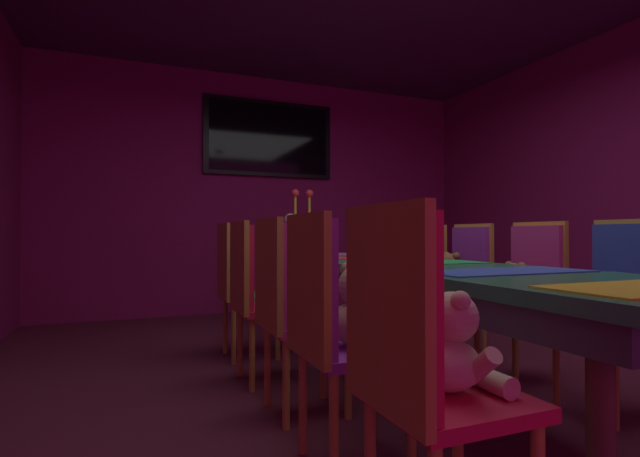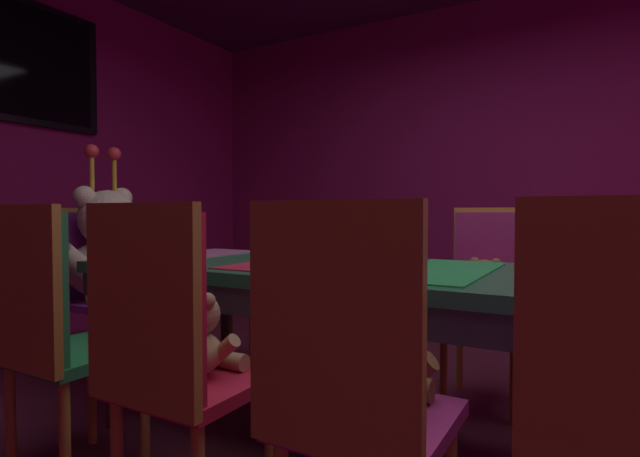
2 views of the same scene
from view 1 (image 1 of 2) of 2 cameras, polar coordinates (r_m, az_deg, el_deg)
ground_plane at (r=2.84m, az=12.16°, el=-19.30°), size 7.90×7.90×0.00m
wall_back at (r=5.66m, az=-6.49°, el=4.27°), size 5.20×0.12×2.80m
banquet_table at (r=2.70m, az=12.12°, el=-5.98°), size 0.90×3.07×0.75m
chair_left_0 at (r=1.31m, az=11.01°, el=-14.23°), size 0.42×0.41×0.98m
teddy_left_0 at (r=1.40m, az=16.13°, el=-13.93°), size 0.24×0.31×0.29m
chair_left_1 at (r=1.82m, az=0.72°, el=-10.44°), size 0.42×0.41×0.98m
teddy_left_1 at (r=1.88m, az=4.91°, el=-10.01°), size 0.27×0.35×0.33m
chair_left_2 at (r=2.35m, az=-4.54°, el=-8.24°), size 0.42×0.41×0.98m
teddy_left_2 at (r=2.40m, az=-1.20°, el=-8.26°), size 0.25×0.32×0.31m
chair_left_3 at (r=2.89m, az=-8.39°, el=-6.85°), size 0.42×0.41×0.98m
teddy_left_3 at (r=2.93m, az=-5.67°, el=-7.30°), size 0.21×0.28×0.26m
chair_left_4 at (r=3.47m, az=-10.48°, el=-5.82°), size 0.42×0.41×0.98m
chair_right_1 at (r=2.89m, az=33.11°, el=-6.73°), size 0.42×0.41×0.98m
teddy_right_1 at (r=2.78m, az=31.43°, el=-7.55°), size 0.21×0.27×0.26m
chair_right_2 at (r=3.22m, az=24.41°, el=-6.16°), size 0.42×0.41×0.98m
teddy_right_2 at (r=3.12m, az=22.59°, el=-6.70°), size 0.23×0.29×0.28m
chair_right_3 at (r=3.67m, az=17.38°, el=-5.53°), size 0.42×0.41×0.98m
teddy_right_3 at (r=3.58m, az=15.57°, el=-5.71°), size 0.26×0.33×0.31m
chair_right_4 at (r=4.13m, az=12.59°, el=-5.02°), size 0.42×0.41×0.98m
teddy_right_4 at (r=4.05m, az=10.92°, el=-5.43°), size 0.22×0.28×0.27m
throne_chair at (r=4.57m, az=-2.71°, el=-4.62°), size 0.41×0.42×0.98m
king_teddy_bear at (r=4.41m, az=-1.98°, el=-2.90°), size 0.68×0.53×0.88m
wall_tv at (r=5.66m, az=-6.22°, el=10.92°), size 1.55×0.06×0.90m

